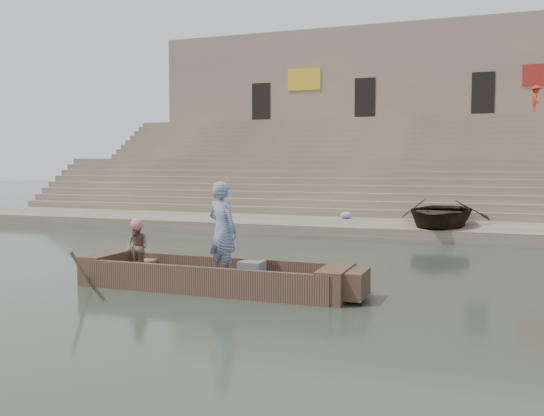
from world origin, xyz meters
The scene contains 14 objects.
ground centered at (0.00, 0.00, 0.00)m, with size 120.00×120.00×0.00m, color #2A3528.
lower_landing centered at (0.00, 8.00, 0.20)m, with size 32.00×4.00×0.40m, color gray.
mid_landing centered at (0.00, 15.50, 1.40)m, with size 32.00×3.00×2.80m, color gray.
upper_landing centered at (0.00, 22.50, 2.60)m, with size 32.00×3.00×5.20m, color gray.
ghat_steps centered at (0.00, 17.19, 1.80)m, with size 32.00×11.00×5.20m.
building_wall centered at (0.00, 26.50, 5.60)m, with size 32.00×5.07×11.20m.
main_rowboat centered at (0.25, -2.64, 0.11)m, with size 5.00×1.30×0.22m, color brown.
rowboat_trim centered at (0.46, -2.65, 0.31)m, with size 6.04×2.63×1.77m.
standing_man centered at (0.46, -2.60, 1.20)m, with size 0.71×0.47×1.96m, color navy.
rowing_man centered at (-1.53, -2.61, 0.77)m, with size 0.53×0.41×1.10m, color #27775A.
television centered at (1.09, -2.64, 0.42)m, with size 0.46×0.42×0.40m.
beached_rowboat centered at (3.89, 7.66, 0.85)m, with size 3.12×4.37×0.91m, color #2D2116.
pedestrian centered at (7.70, 21.60, 5.96)m, with size 0.98×0.56×1.52m, color #B52B1E.
cloth_bundles centered at (4.76, 8.15, 0.53)m, with size 9.64×2.24×0.26m.
Camera 1 is at (5.44, -13.31, 2.53)m, focal length 39.10 mm.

